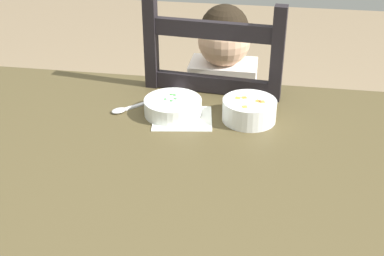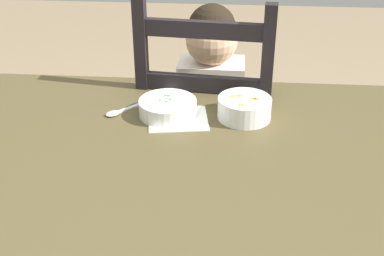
{
  "view_description": "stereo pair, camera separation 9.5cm",
  "coord_description": "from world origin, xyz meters",
  "px_view_note": "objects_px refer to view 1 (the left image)",
  "views": [
    {
      "loc": [
        0.21,
        -1.04,
        1.42
      ],
      "look_at": [
        0.03,
        0.07,
        0.79
      ],
      "focal_mm": 48.47,
      "sensor_mm": 36.0,
      "label": 1
    },
    {
      "loc": [
        0.11,
        -1.05,
        1.42
      ],
      "look_at": [
        0.03,
        0.07,
        0.79
      ],
      "focal_mm": 48.47,
      "sensor_mm": 36.0,
      "label": 2
    }
  ],
  "objects_px": {
    "child_figure": "(221,103)",
    "spoon": "(125,109)",
    "dining_table": "(177,189)",
    "bowl_of_carrots": "(249,110)",
    "dining_chair": "(219,144)",
    "bowl_of_peas": "(173,106)"
  },
  "relations": [
    {
      "from": "child_figure",
      "to": "spoon",
      "type": "xyz_separation_m",
      "value": [
        -0.25,
        -0.29,
        0.1
      ]
    },
    {
      "from": "dining_table",
      "to": "spoon",
      "type": "bearing_deg",
      "value": 130.35
    },
    {
      "from": "dining_table",
      "to": "bowl_of_peas",
      "type": "bearing_deg",
      "value": 103.44
    },
    {
      "from": "dining_chair",
      "to": "dining_table",
      "type": "bearing_deg",
      "value": -95.12
    },
    {
      "from": "bowl_of_peas",
      "to": "dining_chair",
      "type": "bearing_deg",
      "value": 71.06
    },
    {
      "from": "bowl_of_peas",
      "to": "dining_table",
      "type": "bearing_deg",
      "value": -76.56
    },
    {
      "from": "child_figure",
      "to": "dining_chair",
      "type": "bearing_deg",
      "value": 144.21
    },
    {
      "from": "dining_table",
      "to": "dining_chair",
      "type": "bearing_deg",
      "value": 84.88
    },
    {
      "from": "child_figure",
      "to": "bowl_of_carrots",
      "type": "height_order",
      "value": "child_figure"
    },
    {
      "from": "dining_table",
      "to": "bowl_of_carrots",
      "type": "xyz_separation_m",
      "value": [
        0.16,
        0.23,
        0.12
      ]
    },
    {
      "from": "dining_table",
      "to": "dining_chair",
      "type": "xyz_separation_m",
      "value": [
        0.05,
        0.52,
        -0.17
      ]
    },
    {
      "from": "dining_chair",
      "to": "spoon",
      "type": "relative_size",
      "value": 9.06
    },
    {
      "from": "bowl_of_peas",
      "to": "child_figure",
      "type": "bearing_deg",
      "value": 69.94
    },
    {
      "from": "bowl_of_carrots",
      "to": "spoon",
      "type": "xyz_separation_m",
      "value": [
        -0.35,
        0.0,
        -0.03
      ]
    },
    {
      "from": "dining_table",
      "to": "child_figure",
      "type": "relative_size",
      "value": 1.61
    },
    {
      "from": "dining_chair",
      "to": "bowl_of_peas",
      "type": "distance_m",
      "value": 0.42
    },
    {
      "from": "dining_table",
      "to": "bowl_of_peas",
      "type": "xyz_separation_m",
      "value": [
        -0.05,
        0.23,
        0.11
      ]
    },
    {
      "from": "bowl_of_carrots",
      "to": "dining_table",
      "type": "bearing_deg",
      "value": -124.79
    },
    {
      "from": "child_figure",
      "to": "spoon",
      "type": "relative_size",
      "value": 8.58
    },
    {
      "from": "bowl_of_carrots",
      "to": "dining_chair",
      "type": "bearing_deg",
      "value": 110.69
    },
    {
      "from": "dining_chair",
      "to": "spoon",
      "type": "xyz_separation_m",
      "value": [
        -0.24,
        -0.29,
        0.27
      ]
    },
    {
      "from": "dining_table",
      "to": "bowl_of_peas",
      "type": "distance_m",
      "value": 0.26
    }
  ]
}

